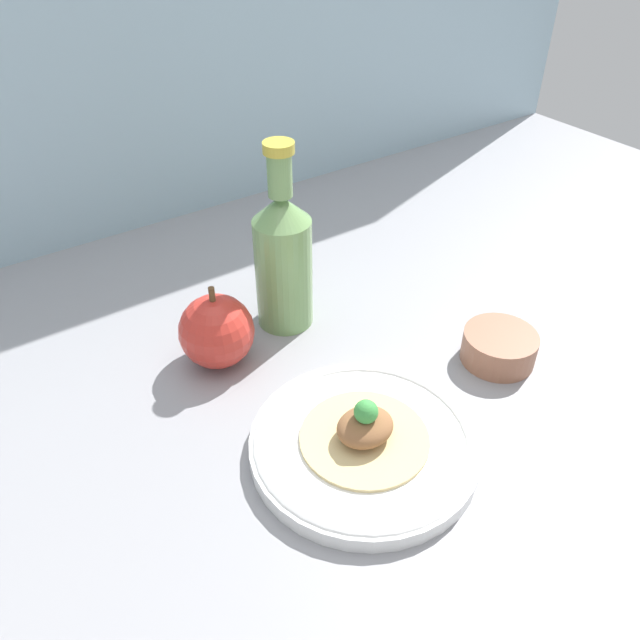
{
  "coord_description": "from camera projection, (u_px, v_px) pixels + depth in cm",
  "views": [
    {
      "loc": [
        -33.15,
        -38.53,
        49.45
      ],
      "look_at": [
        -2.62,
        5.84,
        8.42
      ],
      "focal_mm": 35.0,
      "sensor_mm": 36.0,
      "label": 1
    }
  ],
  "objects": [
    {
      "name": "ground_plane",
      "position": [
        368.0,
        410.0,
        0.71
      ],
      "size": [
        180.0,
        110.0,
        4.0
      ],
      "primitive_type": "cube",
      "color": "gray"
    },
    {
      "name": "plate",
      "position": [
        364.0,
        444.0,
        0.63
      ],
      "size": [
        23.35,
        23.35,
        2.14
      ],
      "color": "white",
      "rests_on": "ground_plane"
    },
    {
      "name": "plated_food",
      "position": [
        365.0,
        430.0,
        0.62
      ],
      "size": [
        13.16,
        13.16,
        5.16
      ],
      "color": "#D6BC7F",
      "rests_on": "plate"
    },
    {
      "name": "cider_bottle",
      "position": [
        283.0,
        257.0,
        0.76
      ],
      "size": [
        7.14,
        7.14,
        24.04
      ],
      "color": "#729E5B",
      "rests_on": "ground_plane"
    },
    {
      "name": "apple",
      "position": [
        217.0,
        331.0,
        0.73
      ],
      "size": [
        8.87,
        8.87,
        10.56
      ],
      "color": "red",
      "rests_on": "ground_plane"
    },
    {
      "name": "dipping_bowl",
      "position": [
        499.0,
        347.0,
        0.74
      ],
      "size": [
        8.79,
        8.79,
        3.77
      ],
      "color": "#996047",
      "rests_on": "ground_plane"
    }
  ]
}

